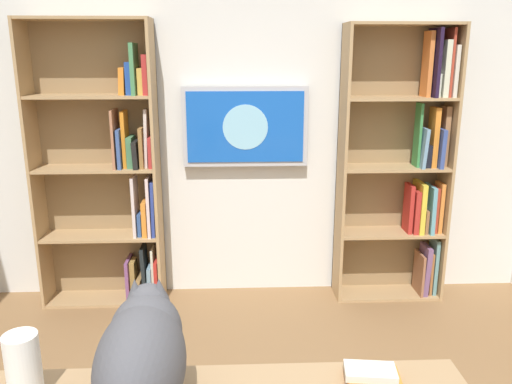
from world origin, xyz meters
TOP-DOWN VIEW (x-y plane):
  - wall_back at (0.00, -2.23)m, footprint 4.52×0.06m
  - bookshelf_left at (-1.20, -2.06)m, footprint 0.81×0.28m
  - bookshelf_right at (0.99, -2.07)m, footprint 0.90×0.28m
  - wall_mounted_tv at (0.01, -2.15)m, footprint 0.93×0.07m
  - cat at (0.39, 0.24)m, footprint 0.30×0.63m
  - paper_towel_roll at (0.78, 0.19)m, footprint 0.11×0.11m
  - desk_book_stack at (-0.37, 0.16)m, footprint 0.20×0.14m

SIDE VIEW (x-z plane):
  - desk_book_stack at x=-0.37m, z-range 0.77..0.82m
  - paper_towel_roll at x=0.78m, z-range 0.77..1.00m
  - cat at x=0.39m, z-range 0.77..1.14m
  - bookshelf_right at x=0.99m, z-range -0.05..2.04m
  - bookshelf_left at x=-1.20m, z-range 0.00..2.06m
  - wall_mounted_tv at x=0.01m, z-range 1.03..1.62m
  - wall_back at x=0.00m, z-range 0.00..2.70m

